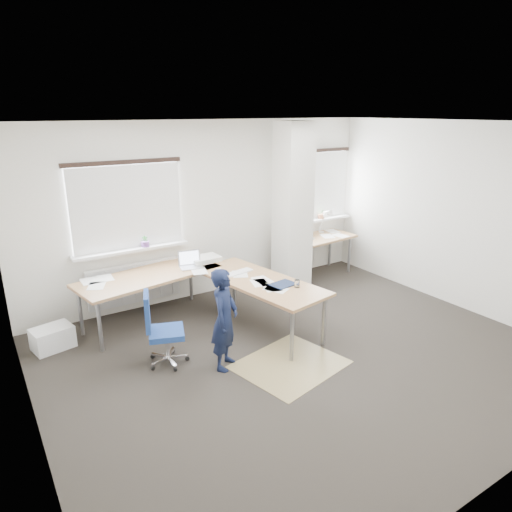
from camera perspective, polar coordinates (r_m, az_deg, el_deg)
ground at (r=5.89m, az=5.66°, el=-12.17°), size 6.00×6.00×0.00m
room_shell at (r=5.70m, az=4.81°, el=5.72°), size 6.04×5.04×2.82m
floor_mat at (r=5.68m, az=4.27°, el=-13.36°), size 1.39×1.24×0.01m
white_crate at (r=6.49m, az=-24.08°, el=-9.33°), size 0.54×0.43×0.29m
desk_main at (r=6.39m, az=-6.26°, el=-2.86°), size 2.82×2.63×0.96m
desk_side at (r=8.38m, az=7.71°, el=2.07°), size 1.45×0.81×1.22m
task_chair at (r=5.67m, az=-11.40°, el=-10.74°), size 0.54×0.52×0.93m
person at (r=5.36m, az=-3.95°, el=-7.87°), size 0.53×0.52×1.23m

